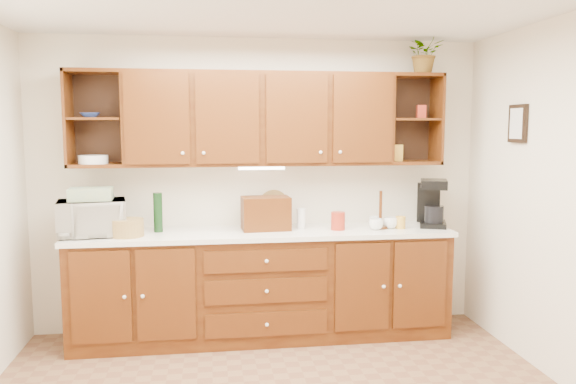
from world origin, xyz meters
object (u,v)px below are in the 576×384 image
object	(u,v)px
bread_box	(266,213)
coffee_maker	(432,204)
microwave	(92,218)
potted_plant	(425,53)

from	to	relation	value
bread_box	coffee_maker	world-z (taller)	coffee_maker
bread_box	microwave	bearing A→B (deg)	179.43
potted_plant	coffee_maker	bearing A→B (deg)	-46.11
bread_box	potted_plant	size ratio (longest dim) A/B	1.15
bread_box	potted_plant	distance (m)	1.98
potted_plant	bread_box	bearing A→B (deg)	-177.83
bread_box	coffee_maker	distance (m)	1.49
coffee_maker	bread_box	bearing A→B (deg)	-160.60
bread_box	potted_plant	world-z (taller)	potted_plant
bread_box	coffee_maker	bearing A→B (deg)	-4.44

